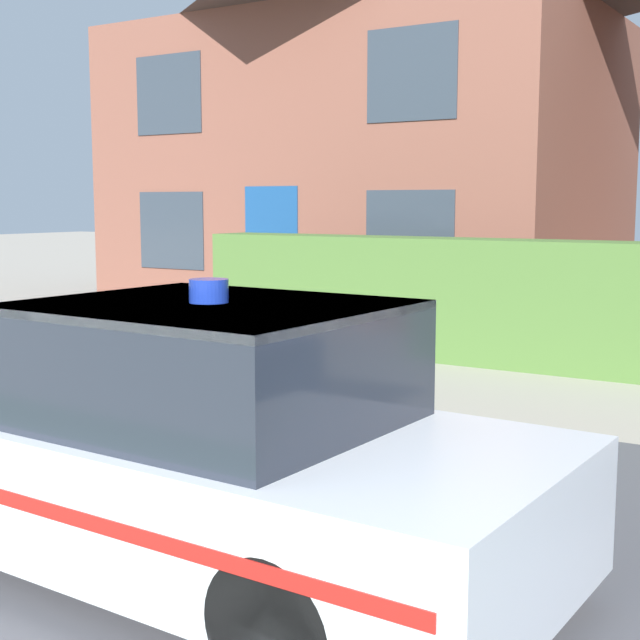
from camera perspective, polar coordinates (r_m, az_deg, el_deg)
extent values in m
cube|color=#4C4C51|center=(5.83, -7.66, -10.95)|extent=(28.00, 5.34, 0.01)
cube|color=#4C7233|center=(10.18, 14.53, 0.91)|extent=(8.98, 0.73, 1.43)
cylinder|color=black|center=(6.14, -14.43, -7.34)|extent=(0.58, 0.22, 0.57)
cylinder|color=black|center=(4.60, 8.13, -12.25)|extent=(0.58, 0.22, 0.57)
cylinder|color=black|center=(3.49, -2.59, -18.84)|extent=(0.58, 0.22, 0.57)
cube|color=silver|center=(4.71, -10.32, -9.41)|extent=(4.24, 1.73, 0.63)
cube|color=#232833|center=(4.33, -7.05, -2.66)|extent=(1.74, 1.49, 0.57)
cube|color=silver|center=(4.29, -7.11, 0.86)|extent=(1.74, 1.49, 0.04)
cube|color=red|center=(5.28, -4.18, -6.93)|extent=(3.98, 0.14, 0.07)
cube|color=red|center=(4.19, -18.18, -11.15)|extent=(3.98, 0.14, 0.07)
cylinder|color=#1933A5|center=(4.28, -7.13, 1.87)|extent=(0.19, 0.19, 0.11)
cube|color=brown|center=(16.38, 3.10, 9.65)|extent=(8.18, 5.59, 4.91)
cube|color=navy|center=(14.11, -3.14, 4.28)|extent=(1.00, 0.02, 2.10)
cube|color=#333D47|center=(15.39, -9.49, 5.67)|extent=(1.40, 0.02, 1.30)
cube|color=#333D47|center=(12.84, 5.73, 5.39)|extent=(1.40, 0.02, 1.30)
cube|color=#333D47|center=(15.49, -9.68, 14.05)|extent=(1.40, 0.02, 1.30)
cube|color=#333D47|center=(12.96, 5.86, 15.42)|extent=(1.40, 0.02, 1.30)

